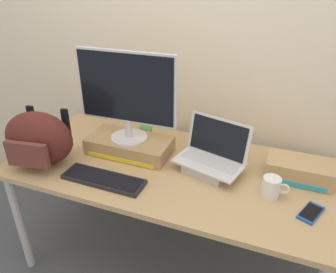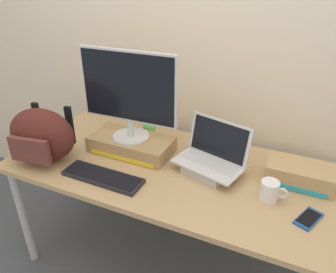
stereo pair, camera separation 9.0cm
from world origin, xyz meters
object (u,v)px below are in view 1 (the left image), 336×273
object	(u,v)px
desktop_monitor	(126,94)
coffee_mug	(272,187)
cell_phone	(311,213)
toner_box_cyan	(299,170)
plush_toy	(146,130)
external_keyboard	(104,179)
toner_box_yellow	(130,145)
open_laptop	(211,161)
messenger_backpack	(39,139)

from	to	relation	value
desktop_monitor	coffee_mug	xyz separation A→B (m)	(0.80, -0.12, -0.31)
cell_phone	toner_box_cyan	world-z (taller)	toner_box_cyan
plush_toy	cell_phone	bearing A→B (deg)	-22.28
cell_phone	toner_box_cyan	size ratio (longest dim) A/B	0.50
external_keyboard	plush_toy	xyz separation A→B (m)	(-0.00, 0.52, 0.03)
toner_box_yellow	external_keyboard	xyz separation A→B (m)	(0.00, -0.30, -0.03)
external_keyboard	coffee_mug	distance (m)	0.82
coffee_mug	plush_toy	bearing A→B (deg)	157.24
coffee_mug	toner_box_cyan	distance (m)	0.23
open_laptop	toner_box_cyan	world-z (taller)	open_laptop
open_laptop	plush_toy	bearing A→B (deg)	169.44
toner_box_yellow	plush_toy	xyz separation A→B (m)	(0.00, 0.22, -0.00)
cell_phone	desktop_monitor	bearing A→B (deg)	-167.87
toner_box_yellow	external_keyboard	bearing A→B (deg)	-89.29
desktop_monitor	toner_box_cyan	size ratio (longest dim) A/B	1.75
plush_toy	toner_box_cyan	xyz separation A→B (m)	(0.92, -0.14, 0.01)
desktop_monitor	cell_phone	size ratio (longest dim) A/B	3.48
open_laptop	external_keyboard	bearing A→B (deg)	-133.64
external_keyboard	messenger_backpack	size ratio (longest dim) A/B	1.06
coffee_mug	cell_phone	distance (m)	0.20
external_keyboard	messenger_backpack	distance (m)	0.42
desktop_monitor	cell_phone	world-z (taller)	desktop_monitor
coffee_mug	desktop_monitor	bearing A→B (deg)	171.65
open_laptop	cell_phone	bearing A→B (deg)	-4.74
toner_box_yellow	toner_box_cyan	size ratio (longest dim) A/B	1.48
toner_box_yellow	open_laptop	distance (m)	0.48
toner_box_yellow	coffee_mug	distance (m)	0.81
messenger_backpack	external_keyboard	bearing A→B (deg)	-13.61
desktop_monitor	messenger_backpack	distance (m)	0.52
coffee_mug	cell_phone	xyz separation A→B (m)	(0.18, -0.07, -0.04)
cell_phone	plush_toy	size ratio (longest dim) A/B	1.90
toner_box_yellow	toner_box_cyan	xyz separation A→B (m)	(0.92, 0.08, 0.00)
toner_box_yellow	desktop_monitor	xyz separation A→B (m)	(0.00, -0.00, 0.31)
messenger_backpack	desktop_monitor	bearing A→B (deg)	25.18
messenger_backpack	plush_toy	world-z (taller)	messenger_backpack
plush_toy	toner_box_cyan	world-z (taller)	toner_box_cyan
messenger_backpack	plush_toy	xyz separation A→B (m)	(0.39, 0.49, -0.11)
toner_box_yellow	coffee_mug	world-z (taller)	coffee_mug
toner_box_cyan	external_keyboard	bearing A→B (deg)	-157.23
coffee_mug	toner_box_cyan	xyz separation A→B (m)	(0.11, 0.20, -0.00)
toner_box_cyan	desktop_monitor	bearing A→B (deg)	-174.88
toner_box_yellow	messenger_backpack	distance (m)	0.49
messenger_backpack	toner_box_cyan	xyz separation A→B (m)	(1.31, 0.35, -0.10)
desktop_monitor	cell_phone	distance (m)	1.06
toner_box_yellow	desktop_monitor	size ratio (longest dim) A/B	0.85
desktop_monitor	plush_toy	bearing A→B (deg)	87.94
open_laptop	coffee_mug	distance (m)	0.34
desktop_monitor	open_laptop	size ratio (longest dim) A/B	1.42
toner_box_cyan	coffee_mug	bearing A→B (deg)	-119.53
messenger_backpack	cell_phone	world-z (taller)	messenger_backpack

